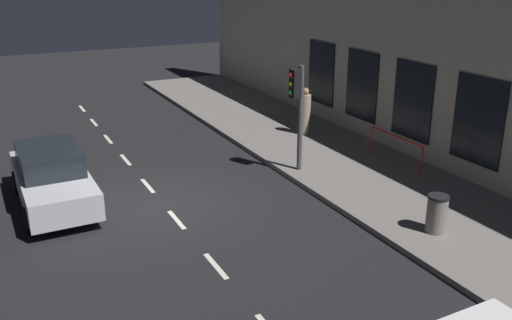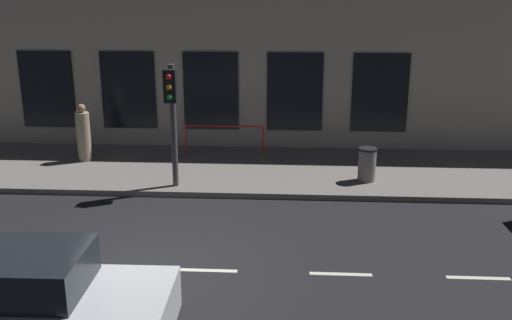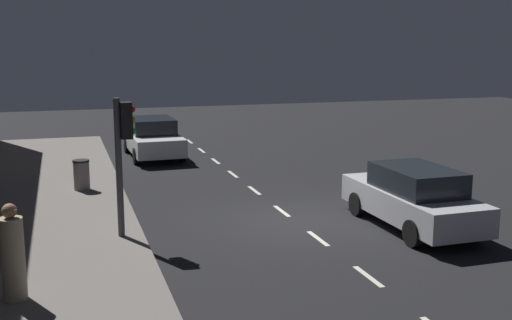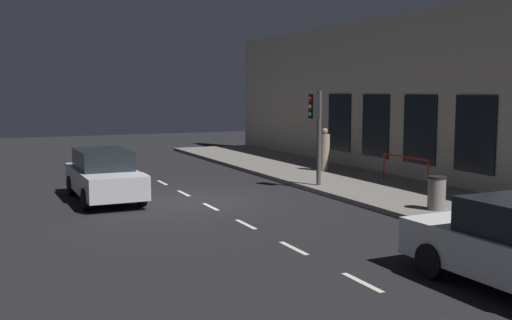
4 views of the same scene
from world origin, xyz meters
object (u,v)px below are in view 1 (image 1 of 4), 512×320
Objects in this scene: traffic_light at (297,101)px; pedestrian_0 at (305,113)px; trash_bin at (437,214)px; parked_car_0 at (52,177)px.

traffic_light reaches higher than pedestrian_0.
traffic_light is at bearing -172.18° from pedestrian_0.
pedestrian_0 reaches higher than trash_bin.
parked_car_0 is at bearing 171.98° from traffic_light.
pedestrian_0 is at bearing 54.77° from traffic_light.
traffic_light is at bearing 171.19° from parked_car_0.
parked_car_0 is 9.99m from trash_bin.
pedestrian_0 is at bearing 80.19° from trash_bin.
traffic_light is 0.72× the size of parked_car_0.
pedestrian_0 is 1.88× the size of trash_bin.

